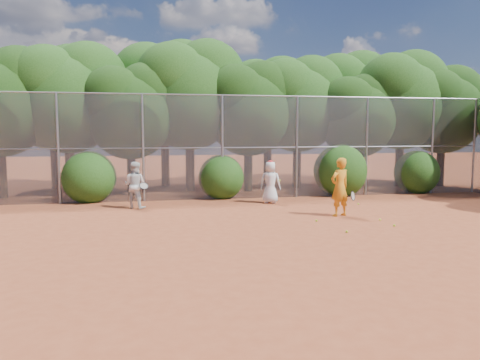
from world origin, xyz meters
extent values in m
plane|color=brown|center=(0.00, 0.00, 0.00)|extent=(80.00, 80.00, 0.00)
cylinder|color=gray|center=(-7.00, 6.00, 2.00)|extent=(0.09, 0.09, 4.00)
cylinder|color=gray|center=(-4.00, 6.00, 2.00)|extent=(0.09, 0.09, 4.00)
cylinder|color=gray|center=(-1.00, 6.00, 2.00)|extent=(0.09, 0.09, 4.00)
cylinder|color=gray|center=(2.00, 6.00, 2.00)|extent=(0.09, 0.09, 4.00)
cylinder|color=gray|center=(5.00, 6.00, 2.00)|extent=(0.09, 0.09, 4.00)
cylinder|color=gray|center=(8.00, 6.00, 2.00)|extent=(0.09, 0.09, 4.00)
cylinder|color=gray|center=(0.00, 6.00, 4.00)|extent=(20.00, 0.05, 0.05)
cylinder|color=gray|center=(0.00, 6.00, 2.00)|extent=(20.00, 0.04, 0.04)
cube|color=slate|center=(0.00, 6.00, 2.00)|extent=(20.00, 0.02, 4.00)
cylinder|color=gray|center=(10.00, 6.00, 2.00)|extent=(0.09, 0.09, 4.00)
cylinder|color=black|center=(-9.50, 8.00, 1.19)|extent=(0.38, 0.38, 2.38)
sphere|color=black|center=(-8.74, 8.38, 4.47)|extent=(3.05, 3.05, 3.05)
cylinder|color=black|center=(-7.00, 8.50, 1.26)|extent=(0.38, 0.38, 2.52)
sphere|color=#1A4010|center=(-7.00, 8.50, 3.73)|extent=(4.03, 4.03, 4.03)
sphere|color=#1A4010|center=(-6.19, 8.90, 4.74)|extent=(3.23, 3.23, 3.23)
sphere|color=#1A4010|center=(-7.71, 8.20, 4.54)|extent=(3.02, 3.02, 3.02)
cylinder|color=black|center=(-4.50, 7.80, 1.08)|extent=(0.36, 0.36, 2.17)
sphere|color=black|center=(-4.50, 7.80, 3.21)|extent=(3.47, 3.47, 3.47)
sphere|color=black|center=(-3.81, 8.15, 4.08)|extent=(2.78, 2.78, 2.78)
sphere|color=black|center=(-5.11, 7.54, 3.91)|extent=(2.60, 2.60, 2.60)
cylinder|color=black|center=(-2.00, 8.80, 1.33)|extent=(0.39, 0.39, 2.66)
sphere|color=#1A4010|center=(-2.00, 8.80, 3.94)|extent=(4.26, 4.26, 4.26)
sphere|color=#1A4010|center=(-1.15, 9.23, 5.00)|extent=(3.40, 3.40, 3.40)
sphere|color=#1A4010|center=(-2.74, 8.48, 4.79)|extent=(3.19, 3.19, 3.19)
cylinder|color=black|center=(0.50, 8.20, 1.14)|extent=(0.37, 0.37, 2.27)
sphere|color=black|center=(0.50, 8.20, 3.37)|extent=(3.64, 3.64, 3.64)
sphere|color=black|center=(1.23, 8.56, 4.28)|extent=(2.91, 2.91, 2.91)
sphere|color=black|center=(-0.14, 7.93, 4.10)|extent=(2.73, 2.73, 2.73)
cylinder|color=black|center=(3.00, 9.00, 1.22)|extent=(0.38, 0.38, 2.45)
sphere|color=#1A4010|center=(3.00, 9.00, 3.63)|extent=(3.92, 3.92, 3.92)
sphere|color=#1A4010|center=(3.78, 9.39, 4.61)|extent=(3.14, 3.14, 3.14)
sphere|color=#1A4010|center=(2.31, 8.71, 4.41)|extent=(2.94, 2.94, 2.94)
cylinder|color=black|center=(5.50, 8.00, 1.05)|extent=(0.36, 0.36, 2.10)
sphere|color=black|center=(5.50, 8.00, 3.11)|extent=(3.36, 3.36, 3.36)
sphere|color=black|center=(6.17, 8.34, 3.95)|extent=(2.69, 2.69, 2.69)
sphere|color=black|center=(4.91, 7.75, 3.78)|extent=(2.52, 2.52, 2.52)
cylinder|color=black|center=(8.00, 8.60, 1.29)|extent=(0.39, 0.39, 2.59)
sphere|color=#1A4010|center=(8.00, 8.60, 3.83)|extent=(4.14, 4.14, 4.14)
sphere|color=#1A4010|center=(8.83, 9.01, 4.87)|extent=(3.32, 3.32, 3.32)
sphere|color=#1A4010|center=(7.27, 8.29, 4.66)|extent=(3.11, 3.11, 3.11)
cylinder|color=black|center=(10.00, 8.30, 1.15)|extent=(0.37, 0.37, 2.31)
sphere|color=black|center=(10.00, 8.30, 3.42)|extent=(3.70, 3.70, 3.70)
sphere|color=black|center=(10.74, 8.67, 4.34)|extent=(2.96, 2.96, 2.96)
sphere|color=black|center=(9.35, 8.02, 4.16)|extent=(2.77, 2.77, 2.77)
cylinder|color=black|center=(-8.00, 10.80, 1.31)|extent=(0.39, 0.39, 2.62)
sphere|color=#1A4010|center=(-8.00, 10.80, 3.88)|extent=(4.20, 4.20, 4.20)
sphere|color=#1A4010|center=(-7.16, 11.22, 4.94)|extent=(3.36, 3.36, 3.36)
sphere|color=#1A4010|center=(-8.73, 10.49, 4.72)|extent=(3.15, 3.15, 3.15)
cylinder|color=black|center=(-3.00, 11.00, 1.40)|extent=(0.40, 0.40, 2.80)
sphere|color=#1A4010|center=(-3.00, 11.00, 4.14)|extent=(4.48, 4.48, 4.48)
sphere|color=#1A4010|center=(-2.10, 11.45, 5.26)|extent=(3.58, 3.58, 3.58)
sphere|color=#1A4010|center=(-3.78, 10.66, 5.04)|extent=(3.36, 3.36, 3.36)
cylinder|color=black|center=(2.00, 10.60, 1.26)|extent=(0.38, 0.38, 2.52)
sphere|color=#1A4010|center=(2.00, 10.60, 3.73)|extent=(4.03, 4.03, 4.03)
sphere|color=#1A4010|center=(2.81, 11.00, 4.74)|extent=(3.23, 3.23, 3.23)
sphere|color=#1A4010|center=(1.29, 10.30, 4.54)|extent=(3.02, 3.02, 3.02)
cylinder|color=black|center=(6.50, 11.20, 1.36)|extent=(0.40, 0.40, 2.73)
sphere|color=#1A4010|center=(6.50, 11.20, 4.04)|extent=(4.37, 4.37, 4.37)
sphere|color=#1A4010|center=(7.37, 11.64, 5.13)|extent=(3.49, 3.49, 3.49)
sphere|color=#1A4010|center=(5.74, 10.87, 4.91)|extent=(3.28, 3.28, 3.28)
sphere|color=#1A4010|center=(-6.00, 6.30, 1.00)|extent=(2.00, 2.00, 2.00)
sphere|color=#1A4010|center=(-1.00, 6.30, 0.90)|extent=(1.80, 1.80, 1.80)
sphere|color=#1A4010|center=(4.00, 6.30, 1.10)|extent=(2.20, 2.20, 2.20)
sphere|color=#1A4010|center=(7.50, 6.30, 0.95)|extent=(1.90, 1.90, 1.90)
imported|color=orange|center=(1.98, 1.64, 0.91)|extent=(0.77, 0.63, 1.82)
torus|color=black|center=(2.33, 1.44, 0.65)|extent=(0.27, 0.26, 0.30)
cylinder|color=black|center=(2.18, 1.59, 0.61)|extent=(0.22, 0.23, 0.08)
imported|color=silver|center=(0.56, 4.61, 0.77)|extent=(0.89, 0.75, 1.55)
ellipsoid|color=red|center=(0.56, 4.61, 1.51)|extent=(0.22, 0.22, 0.13)
sphere|color=#B4CF25|center=(0.86, 4.41, 0.85)|extent=(0.07, 0.07, 0.07)
imported|color=silver|center=(-4.28, 4.41, 0.80)|extent=(0.97, 0.89, 1.60)
torus|color=black|center=(-3.98, 4.11, 0.80)|extent=(0.34, 0.28, 0.23)
cylinder|color=black|center=(-4.01, 4.26, 0.65)|extent=(0.07, 0.22, 0.22)
sphere|color=#B4CF25|center=(0.96, 0.90, 0.03)|extent=(0.07, 0.07, 0.07)
sphere|color=#B4CF25|center=(3.55, 3.60, 0.03)|extent=(0.07, 0.07, 0.07)
sphere|color=#B4CF25|center=(2.82, -0.20, 0.03)|extent=(0.07, 0.07, 0.07)
sphere|color=#B4CF25|center=(2.84, 0.66, 0.03)|extent=(0.07, 0.07, 0.07)
sphere|color=#B4CF25|center=(1.19, -0.69, 0.03)|extent=(0.07, 0.07, 0.07)
sphere|color=#B4CF25|center=(2.87, 3.92, 0.03)|extent=(0.07, 0.07, 0.07)
camera|label=1|loc=(-3.85, -11.84, 2.62)|focal=35.00mm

